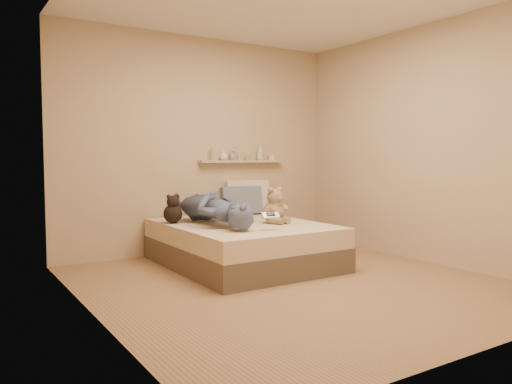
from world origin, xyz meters
TOP-DOWN VIEW (x-y plane):
  - room at (0.00, 0.00)m, footprint 3.80×3.80m
  - bed at (0.00, 0.93)m, footprint 1.50×1.90m
  - game_console at (-0.04, 0.33)m, footprint 0.18×0.11m
  - teddy_bear at (0.29, 0.74)m, footprint 0.32×0.32m
  - dark_plush at (-0.63, 1.31)m, footprint 0.20×0.20m
  - pillow_cream at (0.58, 1.76)m, footprint 0.59×0.36m
  - pillow_grey at (0.40, 1.62)m, footprint 0.53×0.29m
  - person at (-0.29, 1.06)m, footprint 0.62×1.52m
  - wall_shelf at (0.55, 1.84)m, footprint 1.20×0.12m
  - shelf_bottles at (0.57, 1.84)m, footprint 0.95×0.14m

SIDE VIEW (x-z plane):
  - bed at x=0.00m, z-range 0.00..0.45m
  - dark_plush at x=-0.63m, z-range 0.43..0.74m
  - game_console at x=-0.04m, z-range 0.57..0.62m
  - teddy_bear at x=0.29m, z-range 0.42..0.81m
  - pillow_grey at x=0.40m, z-range 0.44..0.80m
  - person at x=-0.29m, z-range 0.45..0.81m
  - pillow_cream at x=0.58m, z-range 0.44..0.86m
  - wall_shelf at x=0.55m, z-range 1.09..1.11m
  - shelf_bottles at x=0.57m, z-range 1.09..1.29m
  - room at x=0.00m, z-range -0.60..3.20m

